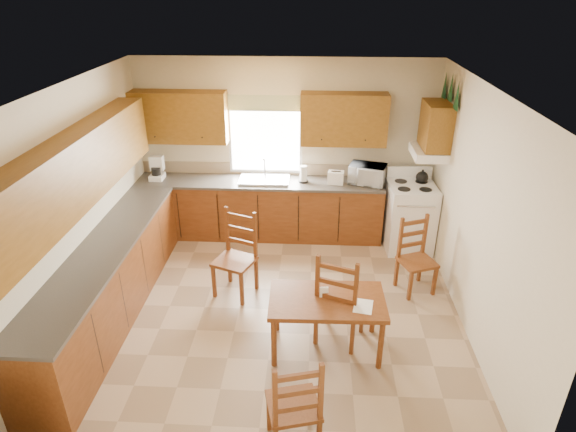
# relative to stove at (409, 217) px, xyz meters

# --- Properties ---
(floor) EXTENTS (4.50, 4.50, 0.00)m
(floor) POSITION_rel_stove_xyz_m (-1.88, -1.68, -0.49)
(floor) COLOR tan
(floor) RESTS_ON ground
(ceiling) EXTENTS (4.50, 4.50, 0.00)m
(ceiling) POSITION_rel_stove_xyz_m (-1.88, -1.68, 2.21)
(ceiling) COLOR olive
(ceiling) RESTS_ON floor
(wall_left) EXTENTS (4.50, 4.50, 0.00)m
(wall_left) POSITION_rel_stove_xyz_m (-4.13, -1.68, 0.86)
(wall_left) COLOR beige
(wall_left) RESTS_ON floor
(wall_right) EXTENTS (4.50, 4.50, 0.00)m
(wall_right) POSITION_rel_stove_xyz_m (0.37, -1.68, 0.86)
(wall_right) COLOR beige
(wall_right) RESTS_ON floor
(wall_back) EXTENTS (4.50, 4.50, 0.00)m
(wall_back) POSITION_rel_stove_xyz_m (-1.88, 0.57, 0.86)
(wall_back) COLOR beige
(wall_back) RESTS_ON floor
(wall_front) EXTENTS (4.50, 4.50, 0.00)m
(wall_front) POSITION_rel_stove_xyz_m (-1.88, -3.93, 0.86)
(wall_front) COLOR beige
(wall_front) RESTS_ON floor
(lower_cab_back) EXTENTS (3.75, 0.60, 0.88)m
(lower_cab_back) POSITION_rel_stove_xyz_m (-2.25, 0.27, -0.05)
(lower_cab_back) COLOR brown
(lower_cab_back) RESTS_ON floor
(lower_cab_left) EXTENTS (0.60, 3.60, 0.88)m
(lower_cab_left) POSITION_rel_stove_xyz_m (-3.83, -1.83, -0.05)
(lower_cab_left) COLOR brown
(lower_cab_left) RESTS_ON floor
(counter_back) EXTENTS (3.75, 0.63, 0.04)m
(counter_back) POSITION_rel_stove_xyz_m (-2.25, 0.27, 0.41)
(counter_back) COLOR #46413C
(counter_back) RESTS_ON lower_cab_back
(counter_left) EXTENTS (0.63, 3.60, 0.04)m
(counter_left) POSITION_rel_stove_xyz_m (-3.83, -1.83, 0.41)
(counter_left) COLOR #46413C
(counter_left) RESTS_ON lower_cab_left
(backsplash) EXTENTS (3.75, 0.01, 0.18)m
(backsplash) POSITION_rel_stove_xyz_m (-2.25, 0.56, 0.52)
(backsplash) COLOR gray
(backsplash) RESTS_ON counter_back
(upper_cab_back_left) EXTENTS (1.41, 0.33, 0.75)m
(upper_cab_back_left) POSITION_rel_stove_xyz_m (-3.43, 0.41, 1.36)
(upper_cab_back_left) COLOR brown
(upper_cab_back_left) RESTS_ON wall_back
(upper_cab_back_right) EXTENTS (1.25, 0.33, 0.75)m
(upper_cab_back_right) POSITION_rel_stove_xyz_m (-1.02, 0.41, 1.36)
(upper_cab_back_right) COLOR brown
(upper_cab_back_right) RESTS_ON wall_back
(upper_cab_left) EXTENTS (0.33, 3.60, 0.75)m
(upper_cab_left) POSITION_rel_stove_xyz_m (-3.96, -1.83, 1.36)
(upper_cab_left) COLOR brown
(upper_cab_left) RESTS_ON wall_left
(upper_cab_stove) EXTENTS (0.33, 0.62, 0.62)m
(upper_cab_stove) POSITION_rel_stove_xyz_m (0.20, -0.03, 1.41)
(upper_cab_stove) COLOR brown
(upper_cab_stove) RESTS_ON wall_right
(range_hood) EXTENTS (0.44, 0.62, 0.12)m
(range_hood) POSITION_rel_stove_xyz_m (0.15, -0.03, 1.03)
(range_hood) COLOR white
(range_hood) RESTS_ON wall_right
(window_frame) EXTENTS (1.13, 0.02, 1.18)m
(window_frame) POSITION_rel_stove_xyz_m (-2.18, 0.54, 1.06)
(window_frame) COLOR white
(window_frame) RESTS_ON wall_back
(window_pane) EXTENTS (1.05, 0.01, 1.10)m
(window_pane) POSITION_rel_stove_xyz_m (-2.18, 0.54, 1.06)
(window_pane) COLOR white
(window_pane) RESTS_ON wall_back
(window_valance) EXTENTS (1.19, 0.01, 0.24)m
(window_valance) POSITION_rel_stove_xyz_m (-2.18, 0.51, 1.56)
(window_valance) COLOR #627E45
(window_valance) RESTS_ON wall_back
(sink_basin) EXTENTS (0.75, 0.45, 0.04)m
(sink_basin) POSITION_rel_stove_xyz_m (-2.18, 0.27, 0.45)
(sink_basin) COLOR silver
(sink_basin) RESTS_ON counter_back
(pine_decal_a) EXTENTS (0.22, 0.22, 0.36)m
(pine_decal_a) POSITION_rel_stove_xyz_m (0.33, -0.35, 1.89)
(pine_decal_a) COLOR #174324
(pine_decal_a) RESTS_ON wall_right
(pine_decal_b) EXTENTS (0.22, 0.22, 0.36)m
(pine_decal_b) POSITION_rel_stove_xyz_m (0.33, -0.03, 1.93)
(pine_decal_b) COLOR #174324
(pine_decal_b) RESTS_ON wall_right
(pine_decal_c) EXTENTS (0.22, 0.22, 0.36)m
(pine_decal_c) POSITION_rel_stove_xyz_m (0.33, 0.29, 1.89)
(pine_decal_c) COLOR #174324
(pine_decal_c) RESTS_ON wall_right
(stove) EXTENTS (0.70, 0.72, 0.99)m
(stove) POSITION_rel_stove_xyz_m (0.00, 0.00, 0.00)
(stove) COLOR white
(stove) RESTS_ON floor
(coffeemaker) EXTENTS (0.24, 0.26, 0.30)m
(coffeemaker) POSITION_rel_stove_xyz_m (-3.83, 0.26, 0.58)
(coffeemaker) COLOR white
(coffeemaker) RESTS_ON counter_back
(paper_towel) EXTENTS (0.13, 0.13, 0.25)m
(paper_towel) POSITION_rel_stove_xyz_m (-1.59, 0.27, 0.55)
(paper_towel) COLOR white
(paper_towel) RESTS_ON counter_back
(toaster) EXTENTS (0.25, 0.18, 0.19)m
(toaster) POSITION_rel_stove_xyz_m (-1.10, 0.23, 0.52)
(toaster) COLOR white
(toaster) RESTS_ON counter_back
(microwave) EXTENTS (0.56, 0.47, 0.29)m
(microwave) POSITION_rel_stove_xyz_m (-0.63, 0.27, 0.57)
(microwave) COLOR white
(microwave) RESTS_ON counter_back
(dining_table) EXTENTS (1.24, 0.72, 0.65)m
(dining_table) POSITION_rel_stove_xyz_m (-1.26, -2.33, -0.17)
(dining_table) COLOR brown
(dining_table) RESTS_ON floor
(chair_near_left) EXTENTS (0.60, 0.59, 1.13)m
(chair_near_left) POSITION_rel_stove_xyz_m (-1.11, -2.15, 0.07)
(chair_near_left) COLOR brown
(chair_near_left) RESTS_ON floor
(chair_near_right) EXTENTS (0.52, 0.50, 1.02)m
(chair_near_right) POSITION_rel_stove_xyz_m (-1.57, -3.56, 0.02)
(chair_near_right) COLOR brown
(chair_near_right) RESTS_ON floor
(chair_far_left) EXTENTS (0.60, 0.58, 1.11)m
(chair_far_left) POSITION_rel_stove_xyz_m (-2.41, -1.34, 0.06)
(chair_far_left) COLOR brown
(chair_far_left) RESTS_ON floor
(chair_far_right) EXTENTS (0.54, 0.52, 0.99)m
(chair_far_right) POSITION_rel_stove_xyz_m (-0.08, -1.16, 0.00)
(chair_far_right) COLOR brown
(chair_far_right) RESTS_ON floor
(table_paper) EXTENTS (0.23, 0.28, 0.00)m
(table_paper) POSITION_rel_stove_xyz_m (-0.90, -2.43, 0.16)
(table_paper) COLOR white
(table_paper) RESTS_ON dining_table
(table_card) EXTENTS (0.09, 0.03, 0.12)m
(table_card) POSITION_rel_stove_xyz_m (-1.30, -2.29, 0.22)
(table_card) COLOR white
(table_card) RESTS_ON dining_table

